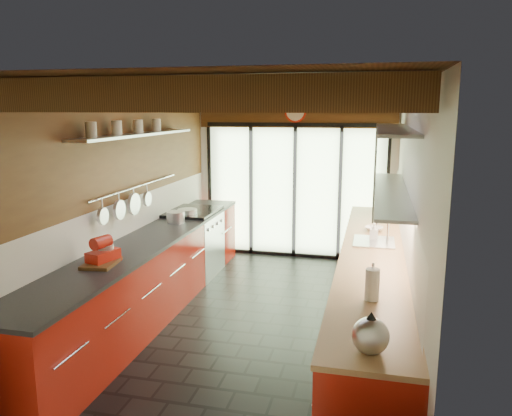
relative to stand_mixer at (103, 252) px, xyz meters
name	(u,v)px	position (x,y,z in m)	size (l,w,h in m)	color
ground	(255,322)	(1.27, 1.01, -1.03)	(5.50, 5.50, 0.00)	black
room_shell	(255,179)	(1.27, 1.01, 0.62)	(5.50, 5.50, 5.50)	silver
ceiling_beams	(263,103)	(1.27, 1.39, 1.43)	(3.14, 5.06, 4.90)	#593316
glass_door	(295,156)	(1.27, 3.70, 0.63)	(2.95, 0.10, 2.90)	#C6EAAD
left_counter	(151,275)	(-0.01, 1.01, -0.57)	(0.68, 5.00, 0.92)	#A21B0E
range_stove	(194,243)	(-0.01, 2.46, -0.56)	(0.66, 0.90, 0.97)	silver
right_counter	(372,293)	(2.54, 1.01, -0.57)	(0.68, 5.00, 0.92)	#A21B0E
sink_assembly	(375,239)	(2.56, 1.41, -0.07)	(0.45, 0.52, 0.43)	silver
upper_cabinets_right	(393,161)	(2.70, 1.31, 0.82)	(0.34, 3.00, 3.00)	silver
left_wall_fixtures	(136,154)	(-0.20, 1.15, 0.85)	(0.28, 2.60, 0.96)	silver
stand_mixer	(103,252)	(0.00, 0.00, 0.00)	(0.25, 0.34, 0.28)	red
pot_large	(176,217)	(0.00, 1.80, -0.03)	(0.24, 0.24, 0.15)	silver
pot_small	(187,213)	(0.00, 2.22, -0.06)	(0.27, 0.27, 0.10)	silver
cutting_board	(101,263)	(0.00, -0.05, -0.09)	(0.28, 0.39, 0.03)	brown
kettle	(371,334)	(2.54, -1.24, 0.01)	(0.28, 0.31, 0.27)	silver
paper_towel	(372,285)	(2.54, -0.37, 0.02)	(0.15, 0.15, 0.30)	white
soap_bottle	(374,232)	(2.54, 1.50, -0.01)	(0.09, 0.09, 0.20)	silver
bowl	(374,229)	(2.54, 1.96, -0.08)	(0.22, 0.22, 0.05)	silver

